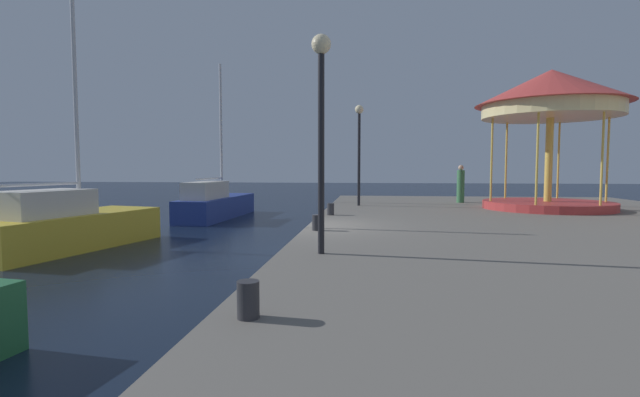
% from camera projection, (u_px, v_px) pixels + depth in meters
% --- Properties ---
extents(ground_plane, '(120.00, 120.00, 0.00)m').
position_uv_depth(ground_plane, '(308.00, 254.00, 12.73)').
color(ground_plane, black).
extents(quay_dock, '(14.56, 27.37, 0.80)m').
position_uv_depth(quay_dock, '(584.00, 244.00, 11.89)').
color(quay_dock, slate).
rests_on(quay_dock, ground).
extents(sailboat_yellow, '(3.27, 5.88, 7.85)m').
position_uv_depth(sailboat_yellow, '(65.00, 226.00, 13.35)').
color(sailboat_yellow, gold).
rests_on(sailboat_yellow, ground).
extents(sailboat_blue, '(1.85, 6.68, 7.41)m').
position_uv_depth(sailboat_blue, '(216.00, 204.00, 21.62)').
color(sailboat_blue, navy).
rests_on(sailboat_blue, ground).
extents(carousel, '(5.56, 5.56, 5.33)m').
position_uv_depth(carousel, '(551.00, 106.00, 17.42)').
color(carousel, '#B23333').
rests_on(carousel, quay_dock).
extents(lamp_post_near_edge, '(0.36, 0.36, 4.02)m').
position_uv_depth(lamp_post_near_edge, '(321.00, 104.00, 8.33)').
color(lamp_post_near_edge, black).
rests_on(lamp_post_near_edge, quay_dock).
extents(lamp_post_mid_promenade, '(0.36, 0.36, 4.22)m').
position_uv_depth(lamp_post_mid_promenade, '(359.00, 137.00, 19.13)').
color(lamp_post_mid_promenade, black).
rests_on(lamp_post_mid_promenade, quay_dock).
extents(bollard_north, '(0.24, 0.24, 0.40)m').
position_uv_depth(bollard_north, '(317.00, 223.00, 11.66)').
color(bollard_north, '#2D2D33').
rests_on(bollard_north, quay_dock).
extents(bollard_center, '(0.24, 0.24, 0.40)m').
position_uv_depth(bollard_center, '(331.00, 209.00, 15.44)').
color(bollard_center, '#2D2D33').
rests_on(bollard_center, quay_dock).
extents(bollard_south, '(0.24, 0.24, 0.40)m').
position_uv_depth(bollard_south, '(248.00, 300.00, 4.85)').
color(bollard_south, '#2D2D33').
rests_on(bollard_south, quay_dock).
extents(person_by_the_water, '(0.34, 0.34, 1.73)m').
position_uv_depth(person_by_the_water, '(461.00, 185.00, 20.92)').
color(person_by_the_water, '#387247').
rests_on(person_by_the_water, quay_dock).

